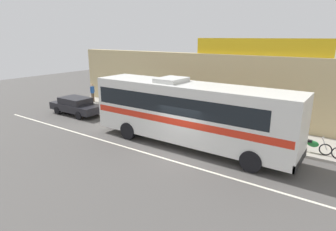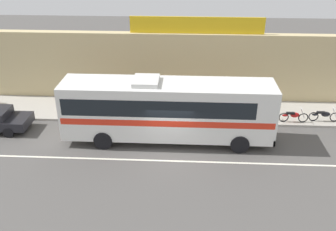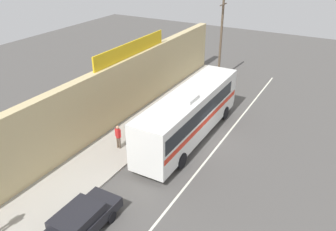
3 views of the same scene
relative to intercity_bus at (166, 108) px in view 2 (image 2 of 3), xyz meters
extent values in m
plane|color=#4F4C49|center=(0.26, -1.45, -2.07)|extent=(70.00, 70.00, 0.00)
cube|color=#A8A399|center=(0.26, 3.75, -2.00)|extent=(30.00, 3.60, 0.14)
cube|color=tan|center=(0.26, 5.90, 0.33)|extent=(30.00, 0.70, 4.80)
cube|color=gold|center=(1.70, 5.90, 3.28)|extent=(8.93, 0.12, 1.10)
cube|color=silver|center=(0.26, -2.25, -2.06)|extent=(30.00, 0.14, 0.01)
cube|color=silver|center=(0.08, 0.00, -0.07)|extent=(11.83, 2.46, 3.10)
cube|color=black|center=(-0.39, 0.00, 0.48)|extent=(10.41, 2.48, 0.96)
cube|color=red|center=(0.08, 0.00, -0.37)|extent=(11.59, 2.48, 0.36)
cube|color=black|center=(5.97, 0.00, 0.38)|extent=(0.04, 2.22, 1.40)
cube|color=black|center=(5.96, 0.00, -1.44)|extent=(0.12, 2.46, 0.36)
cube|color=silver|center=(-1.10, 0.00, 1.60)|extent=(1.40, 1.72, 0.24)
cylinder|color=black|center=(4.11, 1.14, -1.55)|extent=(1.04, 0.32, 1.04)
cylinder|color=black|center=(4.11, -1.14, -1.55)|extent=(1.04, 0.32, 1.04)
cylinder|color=black|center=(-3.46, 1.14, -1.55)|extent=(1.04, 0.32, 1.04)
cylinder|color=black|center=(-3.46, -1.14, -1.55)|extent=(1.04, 0.32, 1.04)
cube|color=black|center=(-9.87, 0.63, -0.97)|extent=(0.21, 1.51, 0.34)
cylinder|color=black|center=(-9.32, 1.48, -1.76)|extent=(0.62, 0.20, 0.62)
cylinder|color=black|center=(-9.32, -0.22, -1.76)|extent=(0.62, 0.20, 0.62)
torus|color=black|center=(6.70, 2.55, -1.62)|extent=(0.62, 0.06, 0.62)
torus|color=black|center=(5.36, 2.55, -1.62)|extent=(0.62, 0.06, 0.62)
cylinder|color=silver|center=(6.62, 2.55, -1.32)|extent=(0.34, 0.04, 0.65)
cylinder|color=silver|center=(6.52, 2.55, -1.00)|extent=(0.03, 0.56, 0.03)
ellipsoid|color=#237F38|center=(6.09, 2.55, -1.44)|extent=(0.56, 0.22, 0.34)
cube|color=black|center=(5.79, 2.55, -1.32)|extent=(0.52, 0.20, 0.10)
ellipsoid|color=#237F38|center=(5.42, 2.55, -1.48)|extent=(0.36, 0.14, 0.16)
torus|color=black|center=(10.49, 2.59, -1.62)|extent=(0.62, 0.06, 0.62)
torus|color=black|center=(9.18, 2.59, -1.62)|extent=(0.62, 0.06, 0.62)
cylinder|color=silver|center=(10.41, 2.59, -1.32)|extent=(0.34, 0.04, 0.65)
cylinder|color=silver|center=(10.31, 2.59, -1.00)|extent=(0.03, 0.56, 0.03)
ellipsoid|color=black|center=(9.90, 2.59, -1.44)|extent=(0.56, 0.22, 0.34)
cube|color=black|center=(9.60, 2.59, -1.32)|extent=(0.52, 0.20, 0.10)
ellipsoid|color=black|center=(9.24, 2.59, -1.48)|extent=(0.36, 0.14, 0.16)
torus|color=black|center=(8.48, 2.38, -1.62)|extent=(0.62, 0.06, 0.62)
torus|color=black|center=(7.27, 2.38, -1.62)|extent=(0.62, 0.06, 0.62)
cylinder|color=silver|center=(8.40, 2.38, -1.32)|extent=(0.34, 0.04, 0.65)
cylinder|color=silver|center=(8.30, 2.38, -1.00)|extent=(0.03, 0.56, 0.03)
ellipsoid|color=red|center=(7.94, 2.38, -1.44)|extent=(0.56, 0.22, 0.34)
cube|color=black|center=(7.66, 2.38, -1.32)|extent=(0.52, 0.20, 0.10)
ellipsoid|color=red|center=(7.33, 2.38, -1.48)|extent=(0.36, 0.14, 0.16)
cylinder|color=brown|center=(-3.71, 3.57, -1.51)|extent=(0.13, 0.13, 0.83)
cylinder|color=brown|center=(-3.71, 3.39, -1.51)|extent=(0.13, 0.13, 0.83)
cylinder|color=red|center=(-3.71, 3.48, -0.78)|extent=(0.30, 0.30, 0.62)
sphere|color=tan|center=(-3.71, 3.48, -0.33)|extent=(0.23, 0.23, 0.23)
cylinder|color=red|center=(-3.71, 3.68, -0.75)|extent=(0.08, 0.08, 0.57)
cylinder|color=red|center=(-3.71, 3.28, -0.75)|extent=(0.08, 0.08, 0.57)
camera|label=1|loc=(7.85, -13.09, 3.96)|focal=30.38mm
camera|label=2|loc=(1.13, -19.02, 9.11)|focal=40.18mm
camera|label=3|loc=(-19.09, -8.99, 10.60)|focal=36.20mm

